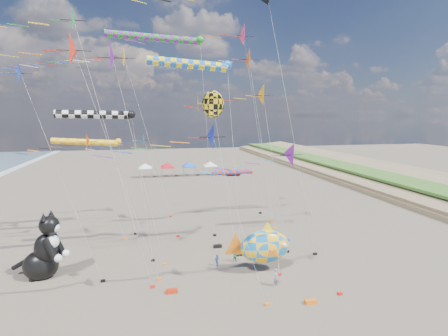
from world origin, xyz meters
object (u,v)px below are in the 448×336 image
child_green (236,256)px  parked_car (232,173)px  fish_inflatable (264,247)px  child_blue (217,260)px  cat_inflatable (43,244)px  person_adult (276,277)px

child_green → parked_car: 48.84m
fish_inflatable → child_blue: size_ratio=5.57×
child_green → child_blue: size_ratio=1.10×
cat_inflatable → fish_inflatable: 19.28m
cat_inflatable → child_green: (17.04, -0.60, -2.38)m
fish_inflatable → parked_car: 51.06m
child_blue → parked_car: parked_car is taller
cat_inflatable → person_adult: size_ratio=3.92×
person_adult → child_green: size_ratio=1.26×
fish_inflatable → child_green: size_ratio=5.07×
cat_inflatable → parked_car: 54.97m
person_adult → parked_car: size_ratio=0.40×
fish_inflatable → child_green: 3.76m
cat_inflatable → person_adult: bearing=3.8°
cat_inflatable → child_green: 17.22m
cat_inflatable → child_green: bearing=19.4°
parked_car → child_blue: bearing=177.4°
child_blue → parked_car: size_ratio=0.29×
cat_inflatable → parked_car: cat_inflatable is taller
person_adult → child_blue: (-3.97, 4.94, -0.21)m
child_blue → parked_car: 49.82m
cat_inflatable → parked_car: (28.69, 46.83, -2.34)m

